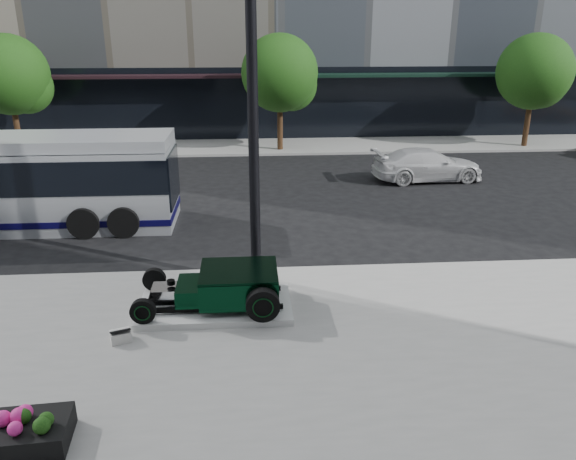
{
  "coord_description": "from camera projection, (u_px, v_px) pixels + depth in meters",
  "views": [
    {
      "loc": [
        -0.65,
        -15.59,
        6.15
      ],
      "look_at": [
        0.32,
        -2.1,
        1.2
      ],
      "focal_mm": 35.0,
      "sensor_mm": 36.0,
      "label": 1
    }
  ],
  "objects": [
    {
      "name": "display_plinth",
      "position": [
        215.0,
        306.0,
        12.64
      ],
      "size": [
        3.4,
        1.8,
        0.15
      ],
      "primitive_type": "cube",
      "color": "silver",
      "rests_on": "sidewalk_near"
    },
    {
      "name": "ground",
      "position": [
        272.0,
        244.0,
        16.76
      ],
      "size": [
        120.0,
        120.0,
        0.0
      ],
      "primitive_type": "plane",
      "color": "black",
      "rests_on": "ground"
    },
    {
      "name": "flower_planter",
      "position": [
        6.0,
        434.0,
        8.47
      ],
      "size": [
        1.92,
        1.06,
        0.6
      ],
      "color": "black",
      "rests_on": "sidewalk_near"
    },
    {
      "name": "info_plaque",
      "position": [
        121.0,
        335.0,
        11.34
      ],
      "size": [
        0.48,
        0.42,
        0.31
      ],
      "color": "silver",
      "rests_on": "sidewalk_near"
    },
    {
      "name": "sidewalk_far",
      "position": [
        260.0,
        147.0,
        29.85
      ],
      "size": [
        70.0,
        4.0,
        0.12
      ],
      "primitive_type": "cube",
      "color": "gray",
      "rests_on": "ground"
    },
    {
      "name": "white_sedan",
      "position": [
        428.0,
        165.0,
        23.41
      ],
      "size": [
        4.7,
        2.19,
        1.33
      ],
      "primitive_type": "imported",
      "rotation": [
        0.0,
        0.0,
        1.64
      ],
      "color": "silver",
      "rests_on": "ground"
    },
    {
      "name": "street_trees",
      "position": [
        283.0,
        76.0,
        27.78
      ],
      "size": [
        29.8,
        3.8,
        5.7
      ],
      "color": "black",
      "rests_on": "sidewalk_far"
    },
    {
      "name": "hot_rod",
      "position": [
        229.0,
        285.0,
        12.49
      ],
      "size": [
        3.22,
        2.0,
        0.81
      ],
      "color": "black",
      "rests_on": "display_plinth"
    },
    {
      "name": "lamppost",
      "position": [
        253.0,
        127.0,
        12.88
      ],
      "size": [
        0.45,
        0.45,
        8.27
      ],
      "color": "black",
      "rests_on": "sidewalk_near"
    }
  ]
}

